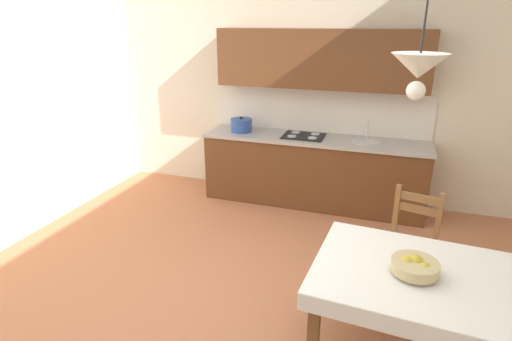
{
  "coord_description": "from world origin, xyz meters",
  "views": [
    {
      "loc": [
        0.94,
        -2.56,
        2.3
      ],
      "look_at": [
        -0.03,
        0.31,
        1.19
      ],
      "focal_mm": 28.89,
      "sensor_mm": 36.0,
      "label": 1
    }
  ],
  "objects": [
    {
      "name": "fruit_bowl",
      "position": [
        1.18,
        -0.09,
        0.81
      ],
      "size": [
        0.3,
        0.3,
        0.12
      ],
      "color": "tan",
      "rests_on": "dining_table"
    },
    {
      "name": "dining_table",
      "position": [
        1.2,
        -0.06,
        0.63
      ],
      "size": [
        1.37,
        1.1,
        0.75
      ],
      "color": "brown",
      "rests_on": "ground_plane"
    },
    {
      "name": "wall_back",
      "position": [
        0.0,
        2.8,
        2.03
      ],
      "size": [
        6.26,
        0.12,
        4.06
      ],
      "primitive_type": "cube",
      "color": "silver",
      "rests_on": "ground_plane"
    },
    {
      "name": "ground_plane",
      "position": [
        0.0,
        0.0,
        -0.05
      ],
      "size": [
        6.26,
        6.08,
        0.1
      ],
      "primitive_type": "cube",
      "color": "#B7704C"
    },
    {
      "name": "kitchen_cabinetry",
      "position": [
        0.03,
        2.47,
        0.86
      ],
      "size": [
        2.83,
        0.63,
        2.2
      ],
      "color": "brown",
      "rests_on": "ground_plane"
    },
    {
      "name": "pendant_lamp",
      "position": [
        1.05,
        -0.0,
        2.04
      ],
      "size": [
        0.32,
        0.32,
        0.8
      ],
      "color": "black"
    },
    {
      "name": "dining_chair_kitchen_side",
      "position": [
        1.2,
        0.85,
        0.44
      ],
      "size": [
        0.51,
        0.51,
        0.93
      ],
      "color": "#D1BC89",
      "rests_on": "ground_plane"
    }
  ]
}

